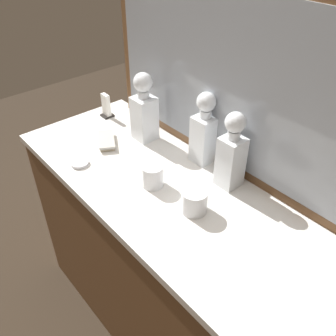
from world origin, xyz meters
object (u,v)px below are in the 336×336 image
at_px(crystal_tumbler_left, 153,176).
at_px(napkin_holder, 106,107).
at_px(porcelain_dish, 80,163).
at_px(crystal_decanter_front, 231,158).
at_px(crystal_decanter_far_right, 204,135).
at_px(crystal_tumbler_right, 194,202).
at_px(silver_brush_far_right, 107,141).
at_px(crystal_decanter_rear, 144,113).

xyz_separation_m(crystal_tumbler_left, napkin_holder, (-0.53, 0.15, 0.01)).
bearing_deg(porcelain_dish, crystal_decanter_front, 37.59).
height_order(crystal_decanter_far_right, crystal_tumbler_right, crystal_decanter_far_right).
height_order(crystal_tumbler_left, napkin_holder, napkin_holder).
height_order(crystal_tumbler_left, silver_brush_far_right, crystal_tumbler_left).
bearing_deg(crystal_decanter_front, crystal_tumbler_right, -83.90).
xyz_separation_m(crystal_decanter_far_right, silver_brush_far_right, (-0.34, -0.22, -0.10)).
bearing_deg(porcelain_dish, napkin_holder, 131.45).
bearing_deg(crystal_decanter_far_right, crystal_tumbler_right, -50.39).
xyz_separation_m(crystal_decanter_far_right, crystal_tumbler_left, (-0.01, -0.24, -0.08)).
bearing_deg(silver_brush_far_right, crystal_decanter_front, 19.98).
distance_m(silver_brush_far_right, porcelain_dish, 0.17).
xyz_separation_m(crystal_decanter_far_right, porcelain_dish, (-0.28, -0.38, -0.11)).
distance_m(crystal_tumbler_right, porcelain_dish, 0.50).
bearing_deg(crystal_decanter_front, crystal_tumbler_left, -129.35).
height_order(crystal_decanter_far_right, crystal_tumbler_left, crystal_decanter_far_right).
distance_m(crystal_decanter_rear, napkin_holder, 0.28).
distance_m(crystal_decanter_front, napkin_holder, 0.71).
bearing_deg(crystal_decanter_front, porcelain_dish, -142.41).
bearing_deg(porcelain_dish, crystal_decanter_far_right, 53.33).
xyz_separation_m(crystal_decanter_rear, crystal_decanter_front, (0.44, 0.04, -0.00)).
bearing_deg(crystal_tumbler_left, crystal_decanter_far_right, 88.70).
bearing_deg(crystal_decanter_front, napkin_holder, -175.54).
xyz_separation_m(crystal_tumbler_left, porcelain_dish, (-0.28, -0.14, -0.03)).
xyz_separation_m(crystal_decanter_front, napkin_holder, (-0.71, -0.06, -0.07)).
distance_m(crystal_decanter_rear, porcelain_dish, 0.33).
bearing_deg(crystal_decanter_rear, crystal_tumbler_left, -32.76).
bearing_deg(crystal_decanter_front, crystal_decanter_rear, -175.44).
xyz_separation_m(crystal_tumbler_left, silver_brush_far_right, (-0.34, 0.02, -0.02)).
xyz_separation_m(crystal_decanter_rear, silver_brush_far_right, (-0.07, -0.15, -0.10)).
xyz_separation_m(crystal_tumbler_right, porcelain_dish, (-0.47, -0.16, -0.03)).
height_order(crystal_decanter_front, porcelain_dish, crystal_decanter_front).
height_order(crystal_tumbler_left, crystal_tumbler_right, crystal_tumbler_left).
distance_m(crystal_tumbler_right, silver_brush_far_right, 0.53).
bearing_deg(crystal_decanter_rear, crystal_decanter_front, 4.56).
height_order(crystal_decanter_rear, porcelain_dish, crystal_decanter_rear).
xyz_separation_m(crystal_decanter_rear, porcelain_dish, (-0.01, -0.31, -0.11)).
xyz_separation_m(crystal_decanter_front, porcelain_dish, (-0.45, -0.35, -0.11)).
height_order(crystal_tumbler_right, silver_brush_far_right, crystal_tumbler_right).
bearing_deg(napkin_holder, porcelain_dish, -48.55).
distance_m(crystal_tumbler_left, porcelain_dish, 0.31).
bearing_deg(crystal_decanter_far_right, crystal_decanter_front, -12.16).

